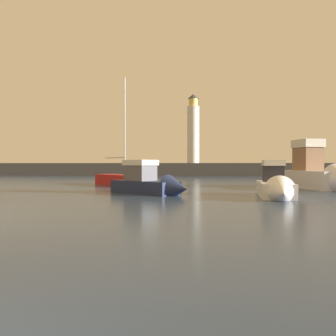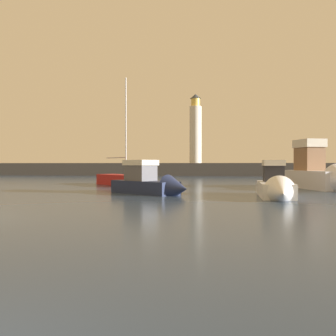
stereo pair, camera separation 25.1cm
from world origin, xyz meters
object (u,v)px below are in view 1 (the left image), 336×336
at_px(motorboat_1, 277,187).
at_px(sailboat_moored, 121,180).
at_px(motorboat_3, 321,175).
at_px(lighthouse, 193,130).
at_px(motorboat_2, 152,183).

relative_size(motorboat_1, sailboat_moored, 0.64).
xyz_separation_m(motorboat_1, sailboat_moored, (-12.52, 11.29, -0.09)).
height_order(motorboat_3, sailboat_moored, sailboat_moored).
bearing_deg(lighthouse, motorboat_2, -91.77).
bearing_deg(motorboat_2, lighthouse, 88.23).
bearing_deg(sailboat_moored, motorboat_1, -42.03).
height_order(lighthouse, sailboat_moored, lighthouse).
relative_size(motorboat_2, motorboat_3, 0.68).
xyz_separation_m(lighthouse, motorboat_1, (6.77, -40.70, -7.40)).
height_order(motorboat_1, motorboat_2, motorboat_2).
relative_size(lighthouse, sailboat_moored, 1.19).
height_order(motorboat_2, sailboat_moored, sailboat_moored).
bearing_deg(sailboat_moored, lighthouse, 78.94).
xyz_separation_m(lighthouse, motorboat_2, (-1.20, -38.86, -7.32)).
distance_m(lighthouse, sailboat_moored, 30.90).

